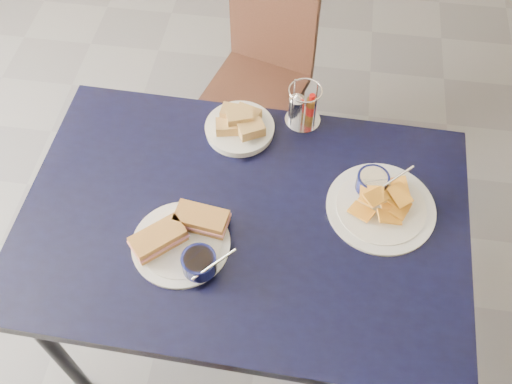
# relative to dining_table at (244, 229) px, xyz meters

# --- Properties ---
(ground) EXTENTS (6.00, 6.00, 0.00)m
(ground) POSITION_rel_dining_table_xyz_m (0.06, -0.13, -0.69)
(ground) COLOR #59595E
(ground) RESTS_ON ground
(dining_table) EXTENTS (1.25, 0.85, 0.75)m
(dining_table) POSITION_rel_dining_table_xyz_m (0.00, 0.00, 0.00)
(dining_table) COLOR black
(dining_table) RESTS_ON ground
(chair_far) EXTENTS (0.45, 0.44, 0.78)m
(chair_far) POSITION_rel_dining_table_xyz_m (-0.08, 0.93, -0.24)
(chair_far) COLOR black
(chair_far) RESTS_ON ground
(sandwich_plate) EXTENTS (0.30, 0.26, 0.12)m
(sandwich_plate) POSITION_rel_dining_table_xyz_m (-0.14, -0.11, 0.09)
(sandwich_plate) COLOR white
(sandwich_plate) RESTS_ON dining_table
(plantain_plate) EXTENTS (0.30, 0.30, 0.12)m
(plantain_plate) POSITION_rel_dining_table_xyz_m (0.37, 0.10, 0.08)
(plantain_plate) COLOR white
(plantain_plate) RESTS_ON dining_table
(bread_basket) EXTENTS (0.21, 0.21, 0.08)m
(bread_basket) POSITION_rel_dining_table_xyz_m (-0.06, 0.30, 0.09)
(bread_basket) COLOR white
(bread_basket) RESTS_ON dining_table
(condiment_caddy) EXTENTS (0.11, 0.11, 0.14)m
(condiment_caddy) POSITION_rel_dining_table_xyz_m (0.12, 0.38, 0.12)
(condiment_caddy) COLOR silver
(condiment_caddy) RESTS_ON dining_table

